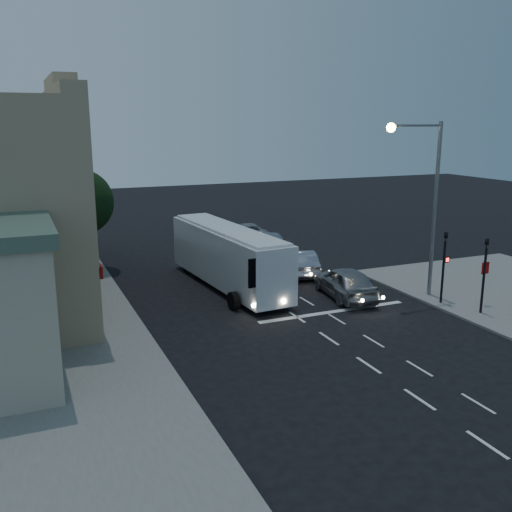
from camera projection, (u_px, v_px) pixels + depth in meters
name	position (u px, v px, depth m)	size (l,w,h in m)	color
ground	(317.00, 331.00, 25.41)	(120.00, 120.00, 0.00)	black
sidewalk_far	(1.00, 313.00, 27.57)	(12.00, 50.00, 0.12)	slate
road_markings	(308.00, 306.00, 28.86)	(8.00, 30.55, 0.01)	silver
tour_bus	(228.00, 255.00, 31.75)	(3.21, 11.26, 3.41)	white
car_suv	(345.00, 282.00, 30.06)	(1.98, 4.93, 1.68)	gray
car_sedan_a	(301.00, 262.00, 34.72)	(1.57, 4.51, 1.48)	#9798A5
car_sedan_b	(269.00, 243.00, 39.98)	(2.19, 5.39, 1.56)	#A5A8B5
car_sedan_c	(246.00, 232.00, 44.74)	(2.25, 4.87, 1.35)	#9D9DA4
traffic_signal_main	(444.00, 259.00, 28.47)	(0.25, 0.35, 4.10)	black
traffic_signal_side	(485.00, 266.00, 26.96)	(0.18, 0.15, 4.10)	black
regulatory_sign	(484.00, 276.00, 28.40)	(0.45, 0.12, 2.20)	slate
streetlight	(426.00, 190.00, 28.88)	(3.32, 0.44, 9.00)	slate
street_tree	(80.00, 199.00, 34.67)	(4.00, 4.00, 6.20)	black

